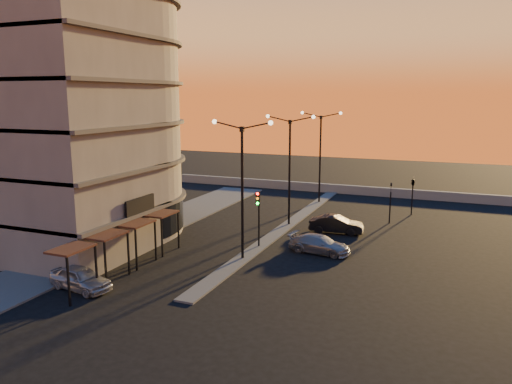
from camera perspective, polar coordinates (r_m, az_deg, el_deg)
The scene contains 14 objects.
ground at distance 34.56m, azimuth -1.54°, elevation -7.70°, with size 120.00×120.00×0.00m, color black.
sidewalk_west at distance 42.86m, azimuth -12.34°, elevation -4.18°, with size 5.00×40.00×0.12m, color #50504E.
median at distance 43.51m, azimuth 3.77°, elevation -3.72°, with size 1.20×36.00×0.12m, color #50504E.
parapet at distance 58.05m, azimuth 10.67°, elevation 0.26°, with size 44.00×0.50×1.00m, color gray.
building at distance 40.52m, azimuth -20.45°, elevation 11.48°, with size 14.35×17.08×25.00m.
streetlamp_near at distance 33.21m, azimuth -1.59°, elevation 1.49°, with size 4.32×0.32×9.51m.
streetlamp_mid at distance 42.45m, azimuth 3.86°, elevation 3.53°, with size 4.32×0.32×9.51m.
streetlamp_far at distance 51.98m, azimuth 7.36°, elevation 4.81°, with size 4.32×0.32×9.51m.
traffic_light_main at distance 36.33m, azimuth 0.26°, elevation -2.04°, with size 0.28×0.44×4.25m.
signal_east_a at distance 45.21m, azimuth 15.10°, elevation -1.09°, with size 0.13×0.16×3.60m.
signal_east_b at distance 48.77m, azimuth 17.51°, elevation 1.04°, with size 0.42×1.99×3.60m.
car_hatchback at distance 30.93m, azimuth -19.43°, elevation -9.27°, with size 1.62×4.04×1.38m, color #ABAFB3.
car_sedan at distance 41.35m, azimuth 9.16°, elevation -3.67°, with size 1.52×4.35×1.43m, color black.
car_wagon at distance 36.04m, azimuth 7.27°, elevation -5.93°, with size 1.81×4.45×1.29m, color gray.
Camera 1 is at (13.22, -29.97, 11.02)m, focal length 35.00 mm.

